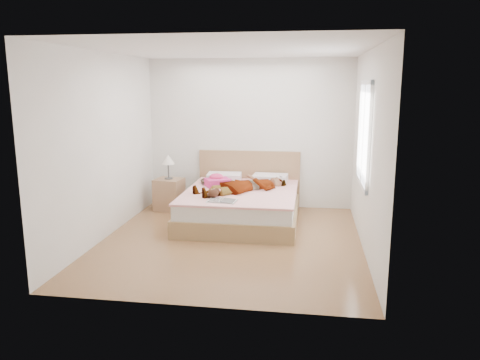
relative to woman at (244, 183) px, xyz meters
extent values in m
plane|color=#513419|center=(-0.05, -1.00, -0.62)|extent=(4.00, 4.00, 0.00)
imported|color=silver|center=(0.00, 0.00, 0.00)|extent=(1.65, 1.55, 0.23)
ellipsoid|color=black|center=(-0.57, 0.45, -0.07)|extent=(0.59, 0.68, 0.09)
cube|color=silver|center=(-0.50, 0.40, 0.05)|extent=(0.08, 0.09, 0.05)
plane|color=white|center=(-0.05, -1.00, 1.98)|extent=(4.00, 4.00, 0.00)
plane|color=silver|center=(-0.05, 1.00, 0.68)|extent=(3.60, 0.00, 3.60)
plane|color=silver|center=(-0.05, -3.00, 0.68)|extent=(3.60, 0.00, 3.60)
plane|color=silver|center=(-1.85, -1.00, 0.68)|extent=(0.00, 4.00, 4.00)
plane|color=silver|center=(1.75, -1.00, 0.68)|extent=(0.00, 4.00, 4.00)
cube|color=white|center=(1.73, -0.70, 0.88)|extent=(0.02, 1.10, 1.30)
cube|color=silver|center=(1.73, -1.28, 0.88)|extent=(0.04, 0.06, 1.42)
cube|color=silver|center=(1.73, -0.12, 0.88)|extent=(0.04, 0.06, 1.42)
cube|color=silver|center=(1.73, -0.70, 0.20)|extent=(0.04, 1.22, 0.06)
cube|color=silver|center=(1.73, -0.70, 1.56)|extent=(0.04, 1.22, 0.06)
cube|color=silver|center=(1.72, -0.70, 0.88)|extent=(0.03, 0.04, 1.30)
cube|color=olive|center=(-0.05, -0.05, -0.49)|extent=(1.78, 2.08, 0.26)
cube|color=silver|center=(-0.05, -0.05, -0.25)|extent=(1.70, 2.00, 0.22)
cube|color=white|center=(-0.05, -0.05, -0.13)|extent=(1.74, 2.04, 0.03)
cube|color=olive|center=(-0.05, 0.96, -0.12)|extent=(1.80, 0.07, 1.00)
cube|color=white|center=(-0.45, 0.67, -0.05)|extent=(0.61, 0.44, 0.13)
cube|color=silver|center=(0.35, 0.67, -0.05)|extent=(0.60, 0.43, 0.13)
cube|color=#CF3876|center=(-0.47, 0.21, -0.05)|extent=(0.49, 0.46, 0.13)
ellipsoid|color=#F34276|center=(-0.50, 0.25, 0.03)|extent=(0.25, 0.20, 0.12)
cube|color=silver|center=(-0.21, -0.78, -0.11)|extent=(0.43, 0.30, 0.01)
cube|color=white|center=(-0.32, -0.77, -0.10)|extent=(0.22, 0.29, 0.02)
cube|color=#2A2A2A|center=(-0.11, -0.79, -0.10)|extent=(0.22, 0.29, 0.02)
cylinder|color=white|center=(-0.40, -0.47, -0.06)|extent=(0.11, 0.11, 0.10)
torus|color=silver|center=(-0.35, -0.48, -0.06)|extent=(0.07, 0.03, 0.07)
cylinder|color=black|center=(-0.40, -0.47, -0.02)|extent=(0.09, 0.09, 0.00)
ellipsoid|color=black|center=(-0.38, -0.59, -0.05)|extent=(0.20, 0.21, 0.13)
ellipsoid|color=#F4EACB|center=(-0.38, -0.60, -0.04)|extent=(0.11, 0.11, 0.06)
sphere|color=#311C0D|center=(-0.35, -0.49, -0.04)|extent=(0.10, 0.10, 0.10)
sphere|color=#F7A1BA|center=(-0.37, -0.45, -0.02)|extent=(0.04, 0.04, 0.04)
sphere|color=pink|center=(-0.31, -0.48, -0.02)|extent=(0.04, 0.04, 0.04)
ellipsoid|color=black|center=(-0.45, -0.61, -0.08)|extent=(0.05, 0.07, 0.03)
ellipsoid|color=black|center=(-0.34, -0.64, -0.08)|extent=(0.05, 0.07, 0.03)
cube|color=olive|center=(-1.39, 0.47, -0.35)|extent=(0.50, 0.46, 0.55)
cylinder|color=#474747|center=(-1.39, 0.47, -0.06)|extent=(0.16, 0.16, 0.02)
cylinder|color=#494949|center=(-1.39, 0.47, 0.08)|extent=(0.03, 0.03, 0.28)
cone|color=white|center=(-1.39, 0.47, 0.27)|extent=(0.25, 0.25, 0.16)
camera|label=1|loc=(1.01, -7.17, 1.53)|focal=35.00mm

